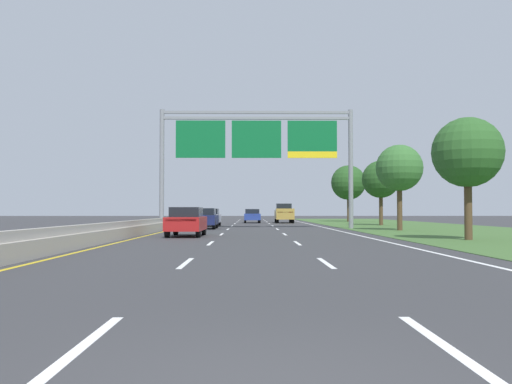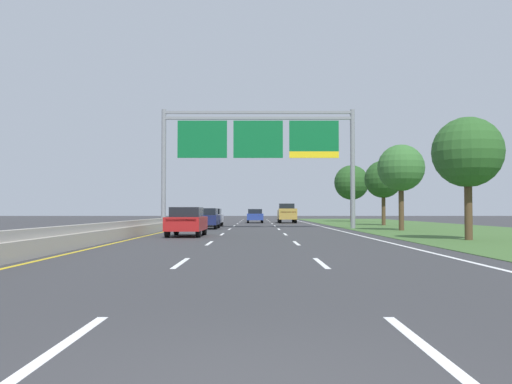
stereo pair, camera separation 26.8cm
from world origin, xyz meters
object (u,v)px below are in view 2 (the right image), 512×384
roadside_tree_mid (401,168)px  car_red_left_lane_sedan (187,221)px  car_blue_centre_lane_sedan (255,216)px  roadside_tree_near (467,153)px  roadside_tree_distant (351,183)px  roadside_tree_far (383,179)px  overhead_sign_gantry (258,144)px  pickup_truck_gold (287,213)px  car_navy_left_lane_sedan (206,218)px  car_white_left_lane_sedan (212,217)px

roadside_tree_mid → car_red_left_lane_sedan: bearing=-148.5°
car_blue_centre_lane_sedan → roadside_tree_near: size_ratio=0.76×
car_red_left_lane_sedan → roadside_tree_distant: roadside_tree_distant is taller
roadside_tree_far → overhead_sign_gantry: bearing=-141.6°
roadside_tree_near → roadside_tree_mid: 12.61m
pickup_truck_gold → roadside_tree_far: size_ratio=0.88×
car_navy_left_lane_sedan → overhead_sign_gantry: bearing=-84.3°
roadside_tree_near → roadside_tree_mid: roadside_tree_mid is taller
pickup_truck_gold → car_red_left_lane_sedan: pickup_truck_gold is taller
pickup_truck_gold → car_white_left_lane_sedan: pickup_truck_gold is taller
overhead_sign_gantry → car_navy_left_lane_sedan: size_ratio=3.42×
car_navy_left_lane_sedan → roadside_tree_distant: (15.86, 27.52, 4.11)m
car_white_left_lane_sedan → car_red_left_lane_sedan: (0.24, -20.03, 0.00)m
overhead_sign_gantry → car_red_left_lane_sedan: (-3.91, -12.95, -5.75)m
car_blue_centre_lane_sedan → overhead_sign_gantry: bearing=-179.9°
roadside_tree_mid → roadside_tree_near: bearing=-90.7°
car_blue_centre_lane_sedan → car_navy_left_lane_sedan: bearing=169.3°
pickup_truck_gold → roadside_tree_mid: bearing=-164.9°
roadside_tree_mid → roadside_tree_distant: roadside_tree_distant is taller
car_navy_left_lane_sedan → roadside_tree_distant: size_ratio=0.62×
car_white_left_lane_sedan → roadside_tree_far: roadside_tree_far is taller
car_blue_centre_lane_sedan → roadside_tree_distant: roadside_tree_distant is taller
car_red_left_lane_sedan → car_blue_centre_lane_sedan: same height
car_white_left_lane_sedan → roadside_tree_mid: (14.07, -11.55, 3.52)m
overhead_sign_gantry → car_blue_centre_lane_sedan: bearing=90.8°
car_blue_centre_lane_sedan → roadside_tree_mid: 27.22m
car_red_left_lane_sedan → roadside_tree_far: bearing=-34.5°
car_blue_centre_lane_sedan → roadside_tree_distant: (12.19, 6.64, 4.11)m
overhead_sign_gantry → roadside_tree_near: (9.77, -17.09, -2.46)m
overhead_sign_gantry → car_blue_centre_lane_sedan: size_ratio=3.40×
car_blue_centre_lane_sedan → car_white_left_lane_sedan: bearing=163.2°
roadside_tree_mid → roadside_tree_far: bearing=82.0°
overhead_sign_gantry → roadside_tree_far: 15.31m
car_navy_left_lane_sedan → car_blue_centre_lane_sedan: 21.20m
roadside_tree_mid → roadside_tree_far: (1.95, 13.89, 0.00)m
pickup_truck_gold → roadside_tree_near: (6.41, -37.51, 3.03)m
car_white_left_lane_sedan → car_red_left_lane_sedan: 20.03m
car_red_left_lane_sedan → roadside_tree_distant: size_ratio=0.62×
overhead_sign_gantry → car_blue_centre_lane_sedan: (-0.28, 20.50, -5.75)m
roadside_tree_far → roadside_tree_near: bearing=-94.5°
overhead_sign_gantry → car_red_left_lane_sedan: 14.70m
roadside_tree_far → car_white_left_lane_sedan: bearing=-171.7°
car_blue_centre_lane_sedan → roadside_tree_distant: 14.48m
overhead_sign_gantry → car_blue_centre_lane_sedan: overhead_sign_gantry is taller
car_white_left_lane_sedan → car_red_left_lane_sedan: same height
pickup_truck_gold → car_blue_centre_lane_sedan: size_ratio=1.22×
car_red_left_lane_sedan → roadside_tree_far: 27.60m
car_red_left_lane_sedan → roadside_tree_mid: 16.60m
car_white_left_lane_sedan → car_navy_left_lane_sedan: same height
roadside_tree_distant → roadside_tree_mid: bearing=-93.6°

